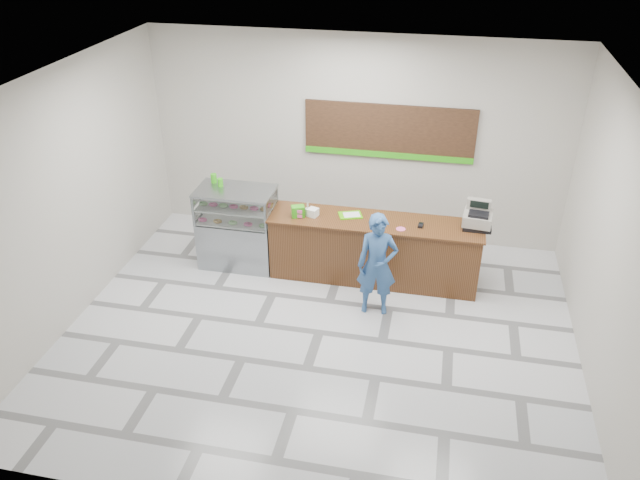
% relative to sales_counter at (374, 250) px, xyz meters
% --- Properties ---
extents(floor, '(7.00, 7.00, 0.00)m').
position_rel_sales_counter_xyz_m(floor, '(-0.55, -1.55, -0.52)').
color(floor, silver).
rests_on(floor, ground).
extents(back_wall, '(7.00, 0.00, 7.00)m').
position_rel_sales_counter_xyz_m(back_wall, '(-0.55, 1.45, 1.23)').
color(back_wall, '#BDB7AD').
rests_on(back_wall, floor).
extents(ceiling, '(7.00, 7.00, 0.00)m').
position_rel_sales_counter_xyz_m(ceiling, '(-0.55, -1.55, 2.98)').
color(ceiling, silver).
rests_on(ceiling, back_wall).
extents(sales_counter, '(3.26, 0.76, 1.03)m').
position_rel_sales_counter_xyz_m(sales_counter, '(0.00, 0.00, 0.00)').
color(sales_counter, brown).
rests_on(sales_counter, floor).
extents(display_case, '(1.22, 0.72, 1.33)m').
position_rel_sales_counter_xyz_m(display_case, '(-2.22, -0.00, 0.16)').
color(display_case, gray).
rests_on(display_case, floor).
extents(menu_board, '(2.80, 0.06, 0.90)m').
position_rel_sales_counter_xyz_m(menu_board, '(-0.00, 1.41, 1.42)').
color(menu_board, black).
rests_on(menu_board, back_wall).
extents(cash_register, '(0.46, 0.48, 0.39)m').
position_rel_sales_counter_xyz_m(cash_register, '(1.50, 0.13, 0.66)').
color(cash_register, black).
rests_on(cash_register, sales_counter).
extents(card_terminal, '(0.08, 0.15, 0.04)m').
position_rel_sales_counter_xyz_m(card_terminal, '(0.68, -0.04, 0.53)').
color(card_terminal, black).
rests_on(card_terminal, sales_counter).
extents(serving_tray, '(0.41, 0.35, 0.02)m').
position_rel_sales_counter_xyz_m(serving_tray, '(-0.40, 0.08, 0.52)').
color(serving_tray, '#4ECF05').
rests_on(serving_tray, sales_counter).
extents(napkin_box, '(0.18, 0.18, 0.12)m').
position_rel_sales_counter_xyz_m(napkin_box, '(-0.96, -0.04, 0.58)').
color(napkin_box, white).
rests_on(napkin_box, sales_counter).
extents(straw_cup, '(0.08, 0.08, 0.12)m').
position_rel_sales_counter_xyz_m(straw_cup, '(-1.05, -0.03, 0.57)').
color(straw_cup, silver).
rests_on(straw_cup, sales_counter).
extents(promo_box, '(0.23, 0.19, 0.17)m').
position_rel_sales_counter_xyz_m(promo_box, '(-1.18, -0.11, 0.60)').
color(promo_box, green).
rests_on(promo_box, sales_counter).
extents(donut_decal, '(0.14, 0.14, 0.00)m').
position_rel_sales_counter_xyz_m(donut_decal, '(0.40, -0.19, 0.52)').
color(donut_decal, '#F55AA3').
rests_on(donut_decal, sales_counter).
extents(green_cup_left, '(0.09, 0.09, 0.15)m').
position_rel_sales_counter_xyz_m(green_cup_left, '(-2.63, 0.20, 0.89)').
color(green_cup_left, green).
rests_on(green_cup_left, display_case).
extents(green_cup_right, '(0.08, 0.08, 0.13)m').
position_rel_sales_counter_xyz_m(green_cup_right, '(-2.48, 0.08, 0.88)').
color(green_cup_right, green).
rests_on(green_cup_right, display_case).
extents(customer, '(0.61, 0.43, 1.56)m').
position_rel_sales_counter_xyz_m(customer, '(0.15, -0.85, 0.26)').
color(customer, '#305891').
rests_on(customer, floor).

